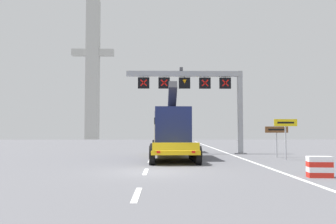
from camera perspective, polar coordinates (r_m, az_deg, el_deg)
name	(u,v)px	position (r m, az deg, el deg)	size (l,w,h in m)	color
ground	(152,172)	(17.21, -2.70, -9.70)	(112.00, 112.00, 0.00)	#5B5B60
lane_markings	(154,150)	(35.14, -2.30, -6.22)	(0.20, 50.58, 0.01)	silver
edge_line_right	(230,154)	(29.70, 10.13, -6.79)	(0.20, 63.00, 0.01)	silver
overhead_lane_gantry	(200,88)	(29.93, 5.22, 3.98)	(10.09, 0.90, 7.33)	#9EA0A5
heavy_haul_truck_yellow	(170,130)	(27.78, 0.38, -3.01)	(3.17, 14.09, 5.30)	yellow
exit_sign_yellow	(286,129)	(25.06, 18.59, -2.62)	(1.57, 0.15, 2.76)	#9EA0A5
tourist_info_sign_brown	(277,134)	(27.10, 17.25, -3.37)	(1.71, 0.15, 2.28)	#9EA0A5
crash_barrier_striped	(319,167)	(16.47, 23.43, -8.20)	(1.04, 0.59, 0.90)	red
bridge_pylon_distant	(93,67)	(77.86, -12.15, 7.10)	(9.00, 2.00, 30.19)	#B7B7B2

